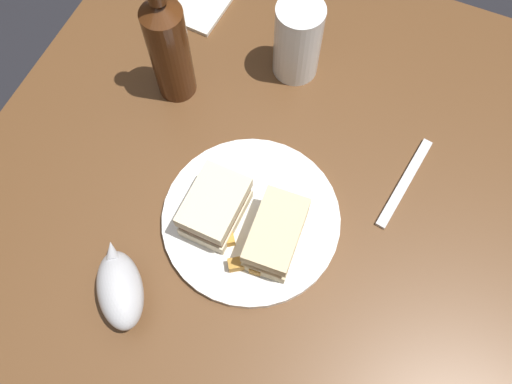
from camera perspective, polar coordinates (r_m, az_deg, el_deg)
ground_plane at (r=1.53m, az=0.29°, el=-9.98°), size 6.00×6.00×0.00m
dining_table at (r=1.19m, az=0.38°, el=-5.91°), size 1.00×0.94×0.72m
plate at (r=0.81m, az=-0.54°, el=-2.98°), size 0.28×0.28×0.02m
sandwich_half_left at (r=0.78m, az=-4.54°, el=-1.72°), size 0.11×0.08×0.07m
sandwich_half_right at (r=0.76m, az=2.21°, el=-4.71°), size 0.12×0.07×0.06m
potato_wedge_front at (r=0.77m, az=-1.65°, el=-7.90°), size 0.04×0.04×0.02m
potato_wedge_middle at (r=0.79m, az=-3.30°, el=-4.06°), size 0.05×0.05×0.02m
potato_wedge_back at (r=0.78m, az=0.36°, el=-7.35°), size 0.05×0.02×0.02m
pint_glass at (r=0.92m, az=4.57°, el=15.92°), size 0.08×0.08×0.15m
gravy_boat at (r=0.77m, az=-14.77°, el=-10.30°), size 0.13×0.12×0.07m
cider_bottle at (r=0.86m, az=-9.68°, el=15.70°), size 0.07×0.07×0.29m
napkin at (r=1.06m, az=-6.13°, el=19.64°), size 0.12×0.10×0.01m
fork at (r=0.88m, az=16.10°, el=1.02°), size 0.18×0.04×0.01m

